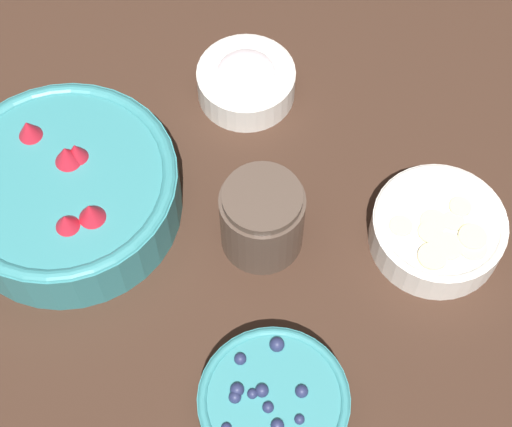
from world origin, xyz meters
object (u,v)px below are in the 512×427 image
bowl_bananas (438,229)px  jar_chocolate (262,220)px  bowl_strawberries (65,189)px  bowl_blueberries (273,404)px  bowl_cream (246,79)px

bowl_bananas → jar_chocolate: bearing=21.5°
bowl_strawberries → jar_chocolate: (-0.22, -0.05, 0.00)m
bowl_strawberries → jar_chocolate: 0.22m
bowl_blueberries → jar_chocolate: jar_chocolate is taller
bowl_blueberries → bowl_bananas: size_ratio=1.01×
bowl_bananas → jar_chocolate: jar_chocolate is taller
bowl_cream → jar_chocolate: bearing=117.6°
bowl_bananas → bowl_blueberries: bearing=69.5°
bowl_strawberries → bowl_bananas: (-0.40, -0.12, -0.02)m
jar_chocolate → bowl_strawberries: bearing=12.2°
bowl_strawberries → jar_chocolate: jar_chocolate is taller
bowl_bananas → jar_chocolate: (0.18, 0.07, 0.02)m
bowl_bananas → jar_chocolate: 0.20m
bowl_bananas → bowl_strawberries: bearing=16.5°
bowl_strawberries → bowl_bananas: 0.42m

